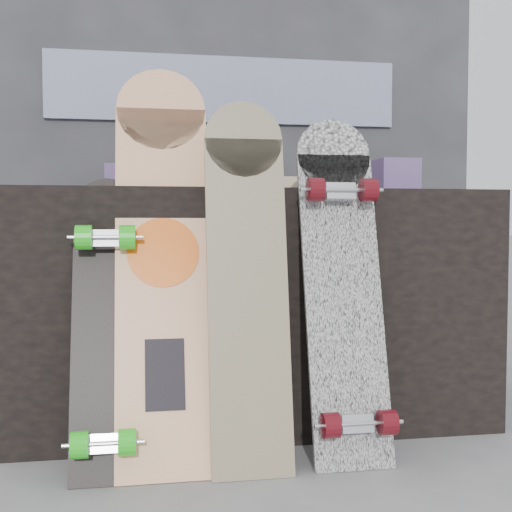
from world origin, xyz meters
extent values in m
plane|color=slate|center=(0.00, 0.00, 0.00)|extent=(60.00, 60.00, 0.00)
cube|color=black|center=(0.00, 0.50, 0.40)|extent=(1.60, 0.60, 0.80)
cube|color=#2F2F34|center=(0.00, 1.35, 1.10)|extent=(2.40, 0.20, 2.20)
cube|color=navy|center=(0.00, 1.24, 1.30)|extent=(1.60, 0.02, 0.30)
cube|color=#3F3872|center=(-0.41, 0.64, 0.85)|extent=(0.18, 0.12, 0.10)
cube|color=#3F3872|center=(0.53, 0.49, 0.86)|extent=(0.14, 0.14, 0.12)
cube|color=#D1B78C|center=(0.08, 0.62, 0.83)|extent=(0.22, 0.10, 0.06)
cube|color=beige|center=(-0.31, 0.15, 0.52)|extent=(0.27, 0.35, 1.05)
cylinder|color=beige|center=(-0.31, 0.32, 1.04)|extent=(0.27, 0.10, 0.27)
cylinder|color=#FF6010|center=(-0.31, 0.17, 0.61)|extent=(0.21, 0.07, 0.20)
cube|color=black|center=(-0.31, 0.06, 0.27)|extent=(0.11, 0.06, 0.19)
cube|color=beige|center=(-0.08, 0.06, 0.47)|extent=(0.23, 0.20, 0.94)
cylinder|color=beige|center=(-0.08, 0.15, 0.93)|extent=(0.23, 0.06, 0.23)
cube|color=white|center=(0.21, 0.10, 0.45)|extent=(0.23, 0.25, 0.90)
cylinder|color=white|center=(0.21, 0.21, 0.90)|extent=(0.23, 0.07, 0.23)
cube|color=silver|center=(0.21, -0.03, 0.14)|extent=(0.09, 0.04, 0.06)
cylinder|color=#4E0B12|center=(0.13, -0.05, 0.14)|extent=(0.04, 0.07, 0.07)
cylinder|color=#4E0B12|center=(0.29, -0.05, 0.14)|extent=(0.05, 0.07, 0.07)
cube|color=silver|center=(0.21, 0.14, 0.78)|extent=(0.09, 0.04, 0.06)
cylinder|color=#4E0B12|center=(0.13, 0.12, 0.79)|extent=(0.04, 0.07, 0.07)
cylinder|color=#4E0B12|center=(0.29, 0.12, 0.79)|extent=(0.05, 0.07, 0.07)
cube|color=black|center=(-0.47, 0.11, 0.37)|extent=(0.19, 0.27, 0.74)
cylinder|color=black|center=(-0.47, 0.24, 0.73)|extent=(0.19, 0.08, 0.18)
cube|color=silver|center=(-0.47, -0.02, 0.12)|extent=(0.09, 0.04, 0.06)
cylinder|color=#25D01D|center=(-0.53, -0.04, 0.12)|extent=(0.04, 0.07, 0.07)
cylinder|color=#25D01D|center=(-0.41, -0.04, 0.12)|extent=(0.05, 0.07, 0.07)
cube|color=silver|center=(-0.47, 0.16, 0.65)|extent=(0.09, 0.04, 0.06)
cylinder|color=#25D01D|center=(-0.53, 0.14, 0.65)|extent=(0.04, 0.07, 0.07)
cylinder|color=#25D01D|center=(-0.41, 0.14, 0.65)|extent=(0.05, 0.07, 0.07)
camera|label=1|loc=(-0.36, -1.71, 0.69)|focal=45.00mm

